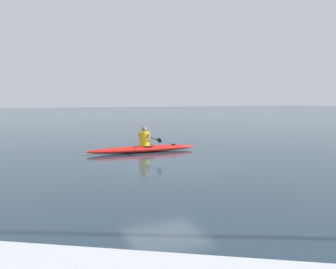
% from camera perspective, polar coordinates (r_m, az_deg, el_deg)
% --- Properties ---
extents(ground_plane, '(160.00, 160.00, 0.00)m').
position_cam_1_polar(ground_plane, '(11.71, -0.26, -4.42)').
color(ground_plane, '#233847').
extents(kayak, '(4.34, 0.61, 0.25)m').
position_cam_1_polar(kayak, '(13.98, -3.97, -2.27)').
color(kayak, red).
rests_on(kayak, ground).
extents(kayaker, '(0.43, 2.48, 0.75)m').
position_cam_1_polar(kayaker, '(13.95, -3.67, -0.50)').
color(kayaker, yellow).
rests_on(kayaker, kayak).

